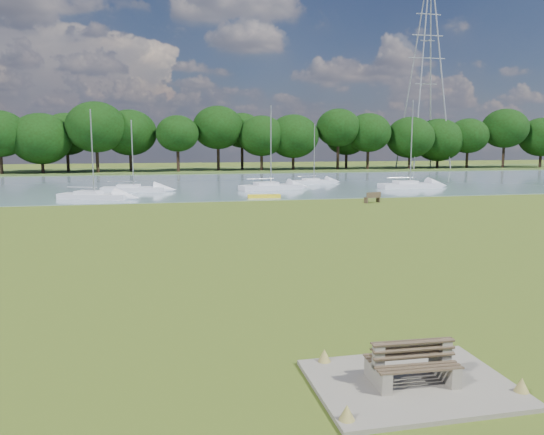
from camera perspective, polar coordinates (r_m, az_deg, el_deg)
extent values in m
plane|color=brown|center=(24.95, 0.05, -3.85)|extent=(220.00, 220.00, 0.00)
cube|color=gray|center=(66.26, -7.70, 3.59)|extent=(220.00, 40.00, 0.10)
cube|color=#4C6626|center=(96.13, -9.14, 4.96)|extent=(220.00, 20.00, 0.40)
cube|color=gray|center=(12.26, 14.74, -16.90)|extent=(4.20, 3.20, 0.10)
cube|color=gray|center=(11.87, 11.32, -16.21)|extent=(0.26, 1.07, 0.45)
cube|color=gray|center=(11.71, 11.38, -14.40)|extent=(0.23, 0.19, 0.56)
cube|color=gray|center=(12.47, 18.07, -15.22)|extent=(0.26, 1.07, 0.45)
cube|color=gray|center=(12.32, 18.16, -13.49)|extent=(0.23, 0.19, 0.56)
cube|color=brown|center=(11.78, 15.54, -15.31)|extent=(1.84, 0.47, 0.04)
cube|color=brown|center=(11.88, 15.05, -13.51)|extent=(1.83, 0.20, 0.44)
cube|color=brown|center=(12.34, 14.16, -14.15)|extent=(1.84, 0.47, 0.04)
cube|color=brown|center=(12.01, 14.72, -13.24)|extent=(1.83, 0.20, 0.44)
cube|color=brown|center=(45.86, 10.08, 1.82)|extent=(0.20, 0.46, 0.46)
cube|color=brown|center=(46.67, 11.34, 1.90)|extent=(0.20, 0.46, 0.46)
cube|color=brown|center=(46.24, 10.72, 2.14)|extent=(1.57, 0.84, 0.05)
cube|color=brown|center=(46.06, 10.89, 2.42)|extent=(1.46, 0.45, 0.45)
cube|color=yellow|center=(49.06, -0.86, 2.32)|extent=(3.07, 0.93, 0.30)
cylinder|color=#A0A1A4|center=(103.53, 15.63, 13.84)|extent=(0.26, 0.26, 31.55)
cylinder|color=#A0A1A4|center=(105.91, 18.09, 13.61)|extent=(0.26, 0.26, 31.55)
cylinder|color=#A0A1A4|center=(107.95, 14.37, 13.64)|extent=(0.26, 0.26, 31.55)
cylinder|color=#A0A1A4|center=(110.24, 16.75, 13.43)|extent=(0.26, 0.26, 31.55)
cube|color=#A0A1A4|center=(107.46, 16.31, 16.14)|extent=(7.48, 0.16, 0.16)
cube|color=#A0A1A4|center=(108.13, 16.41, 18.29)|extent=(6.20, 0.16, 0.16)
cube|color=#A0A1A4|center=(108.88, 16.49, 20.25)|extent=(4.92, 0.16, 0.16)
cylinder|color=black|center=(93.61, -23.30, 5.66)|extent=(0.52, 0.52, 3.98)
ellipsoid|color=black|center=(93.58, -23.47, 8.63)|extent=(7.30, 7.30, 6.20)
cylinder|color=black|center=(92.53, -19.02, 5.95)|extent=(0.52, 0.52, 4.28)
ellipsoid|color=black|center=(92.52, -19.18, 9.18)|extent=(8.34, 8.34, 7.09)
cylinder|color=black|center=(91.99, -14.66, 5.83)|extent=(0.52, 0.52, 3.38)
ellipsoid|color=black|center=(91.93, -14.75, 8.40)|extent=(9.38, 9.38, 7.97)
cylinder|color=black|center=(91.96, -10.28, 6.06)|extent=(0.52, 0.52, 3.68)
ellipsoid|color=black|center=(91.92, -10.35, 8.86)|extent=(7.30, 7.30, 6.20)
cylinder|color=black|center=(92.46, -5.92, 6.25)|extent=(0.52, 0.52, 3.98)
ellipsoid|color=black|center=(92.43, -5.96, 9.26)|extent=(8.34, 8.34, 7.09)
cylinder|color=black|center=(93.49, -1.62, 6.40)|extent=(0.52, 0.52, 4.28)
ellipsoid|color=black|center=(93.48, -1.64, 9.61)|extent=(9.38, 9.38, 7.97)
cylinder|color=black|center=(95.04, 2.55, 6.15)|extent=(0.52, 0.52, 3.38)
ellipsoid|color=black|center=(94.99, 2.57, 8.64)|extent=(7.30, 7.30, 6.20)
cylinder|color=black|center=(97.05, 6.58, 6.24)|extent=(0.52, 0.52, 3.68)
ellipsoid|color=black|center=(97.01, 6.62, 8.89)|extent=(8.34, 8.34, 7.09)
cylinder|color=black|center=(99.52, 10.42, 6.29)|extent=(0.52, 0.52, 3.98)
ellipsoid|color=black|center=(99.49, 10.49, 9.09)|extent=(9.38, 9.38, 7.97)
cylinder|color=black|center=(102.40, 14.06, 6.32)|extent=(0.52, 0.52, 4.28)
ellipsoid|color=black|center=(102.39, 14.17, 9.24)|extent=(7.30, 7.30, 6.20)
cylinder|color=black|center=(105.69, 17.48, 5.99)|extent=(0.52, 0.52, 3.38)
ellipsoid|color=black|center=(105.64, 17.58, 8.23)|extent=(8.34, 8.34, 7.09)
cylinder|color=black|center=(109.31, 20.69, 5.98)|extent=(0.52, 0.52, 3.68)
ellipsoid|color=black|center=(109.28, 20.81, 8.33)|extent=(9.38, 9.38, 7.97)
cylinder|color=black|center=(113.25, 23.69, 5.95)|extent=(0.52, 0.52, 3.98)
ellipsoid|color=black|center=(113.23, 23.83, 8.41)|extent=(7.30, 7.30, 6.20)
cylinder|color=black|center=(117.48, 26.48, 5.91)|extent=(0.52, 0.52, 4.28)
ellipsoid|color=black|center=(117.47, 26.64, 8.46)|extent=(8.34, 8.34, 7.09)
cube|color=silver|center=(56.99, -14.66, 3.06)|extent=(6.70, 2.71, 0.68)
cube|color=silver|center=(57.05, -15.19, 3.46)|extent=(2.45, 1.74, 0.44)
cylinder|color=#A5A8AD|center=(56.80, -14.79, 6.65)|extent=(0.12, 0.12, 6.87)
cube|color=silver|center=(61.44, 14.62, 3.44)|extent=(7.16, 2.35, 0.75)
cube|color=silver|center=(61.12, 14.17, 3.86)|extent=(2.55, 1.68, 0.48)
cylinder|color=#A5A8AD|center=(61.25, 14.78, 7.86)|extent=(0.13, 0.13, 9.14)
cube|color=silver|center=(50.74, -18.58, 2.29)|extent=(6.69, 4.23, 0.66)
cube|color=silver|center=(50.96, -19.11, 2.74)|extent=(2.65, 2.21, 0.43)
cylinder|color=#A5A8AD|center=(50.52, -18.78, 6.71)|extent=(0.11, 0.11, 7.54)
cube|color=silver|center=(65.85, 4.54, 3.92)|extent=(5.65, 2.45, 0.61)
cube|color=silver|center=(65.63, 4.20, 4.23)|extent=(2.09, 1.52, 0.39)
cylinder|color=#A5A8AD|center=(65.68, 4.57, 7.01)|extent=(0.10, 0.10, 6.84)
cube|color=silver|center=(57.21, -0.12, 3.39)|extent=(7.12, 3.48, 0.78)
cube|color=silver|center=(56.94, -0.62, 3.84)|extent=(2.69, 2.03, 0.50)
cylinder|color=#A5A8AD|center=(57.02, -0.12, 7.77)|extent=(0.13, 0.13, 8.40)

